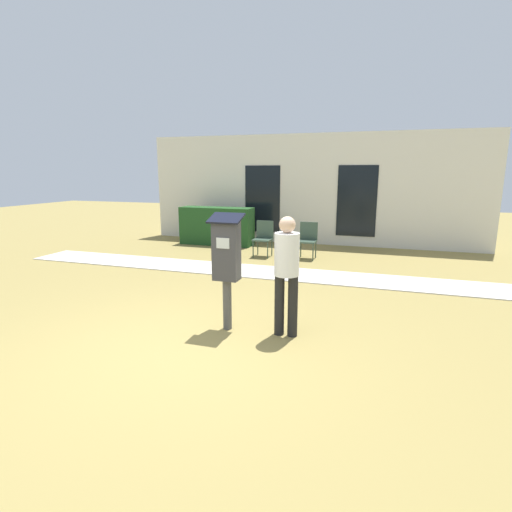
{
  "coord_description": "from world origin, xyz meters",
  "views": [
    {
      "loc": [
        2.25,
        -4.04,
        2.13
      ],
      "look_at": [
        0.66,
        0.79,
        1.05
      ],
      "focal_mm": 28.0,
      "sensor_mm": 36.0,
      "label": 1
    }
  ],
  "objects_px": {
    "person_standing": "(287,267)",
    "outdoor_chair_left": "(264,236)",
    "parking_meter": "(226,257)",
    "outdoor_chair_middle": "(308,237)"
  },
  "relations": [
    {
      "from": "person_standing",
      "to": "outdoor_chair_left",
      "type": "xyz_separation_m",
      "value": [
        -1.77,
        4.73,
        -0.4
      ]
    },
    {
      "from": "outdoor_chair_left",
      "to": "person_standing",
      "type": "bearing_deg",
      "value": -51.22
    },
    {
      "from": "person_standing",
      "to": "outdoor_chair_left",
      "type": "bearing_deg",
      "value": 74.94
    },
    {
      "from": "outdoor_chair_left",
      "to": "outdoor_chair_middle",
      "type": "distance_m",
      "value": 1.12
    },
    {
      "from": "person_standing",
      "to": "outdoor_chair_left",
      "type": "distance_m",
      "value": 5.07
    },
    {
      "from": "outdoor_chair_left",
      "to": "outdoor_chair_middle",
      "type": "xyz_separation_m",
      "value": [
        1.12,
        0.09,
        0.0
      ]
    },
    {
      "from": "person_standing",
      "to": "outdoor_chair_middle",
      "type": "distance_m",
      "value": 4.88
    },
    {
      "from": "parking_meter",
      "to": "person_standing",
      "type": "height_order",
      "value": "parking_meter"
    },
    {
      "from": "outdoor_chair_middle",
      "to": "outdoor_chair_left",
      "type": "bearing_deg",
      "value": -163.58
    },
    {
      "from": "parking_meter",
      "to": "person_standing",
      "type": "distance_m",
      "value": 0.82
    }
  ]
}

